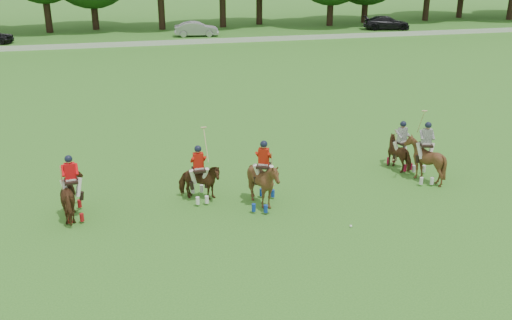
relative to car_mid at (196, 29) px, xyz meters
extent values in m
plane|color=#317320|center=(-2.95, -42.50, -0.71)|extent=(180.00, 180.00, 0.00)
cylinder|color=black|center=(-14.58, 5.99, 1.61)|extent=(0.70, 0.70, 4.64)
cylinder|color=black|center=(-9.94, 7.02, 1.44)|extent=(0.70, 0.70, 4.31)
cylinder|color=black|center=(-2.99, 5.50, 1.91)|extent=(0.70, 0.70, 5.24)
cylinder|color=black|center=(3.67, 5.74, 1.88)|extent=(0.70, 0.70, 5.19)
cylinder|color=black|center=(8.11, 7.12, 1.53)|extent=(0.70, 0.70, 4.48)
cylinder|color=black|center=(15.58, 4.32, 1.39)|extent=(0.70, 0.70, 4.21)
cylinder|color=black|center=(20.30, 5.67, 1.32)|extent=(0.70, 0.70, 4.07)
cylinder|color=black|center=(28.21, 5.88, 1.68)|extent=(0.70, 0.70, 4.79)
cube|color=white|center=(-2.95, -4.50, -0.49)|extent=(120.00, 0.10, 0.44)
imported|color=#A2A2A7|center=(0.00, 0.00, 0.00)|extent=(4.47, 1.95, 1.43)
imported|color=black|center=(20.46, 0.00, -0.01)|extent=(5.17, 2.95, 1.41)
imported|color=#442212|center=(-9.26, -38.71, 0.07)|extent=(1.06, 1.94, 1.57)
cube|color=black|center=(-9.26, -38.71, 0.65)|extent=(0.50, 0.61, 0.08)
cylinder|color=tan|center=(-9.55, -38.75, 0.57)|extent=(0.05, 0.21, 1.29)
imported|color=#442212|center=(-4.85, -38.30, -0.01)|extent=(1.45, 1.26, 1.40)
cube|color=black|center=(-4.85, -38.30, 0.50)|extent=(0.47, 0.58, 0.08)
cylinder|color=tan|center=(-4.55, -38.29, 1.42)|extent=(0.07, 0.77, 1.08)
imported|color=#442212|center=(-2.67, -39.32, 0.19)|extent=(2.02, 2.11, 1.81)
cube|color=black|center=(-2.67, -39.32, 0.86)|extent=(0.64, 0.69, 0.08)
cylinder|color=tan|center=(-2.40, -39.45, 0.78)|extent=(0.12, 0.20, 1.29)
imported|color=#442212|center=(3.77, -37.08, -0.05)|extent=(1.17, 1.73, 1.34)
cube|color=black|center=(3.77, -37.08, 0.44)|extent=(0.59, 0.67, 0.08)
cylinder|color=tan|center=(3.49, -37.17, 0.36)|extent=(0.09, 0.21, 1.29)
imported|color=#442212|center=(4.12, -38.41, 0.15)|extent=(1.74, 1.87, 1.73)
cube|color=black|center=(4.12, -38.41, 0.79)|extent=(0.57, 0.65, 0.08)
cylinder|color=tan|center=(3.83, -38.34, 1.71)|extent=(0.22, 0.75, 1.08)
sphere|color=white|center=(-0.20, -41.60, -0.67)|extent=(0.09, 0.09, 0.09)
camera|label=1|loc=(-7.11, -57.46, 8.29)|focal=40.00mm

